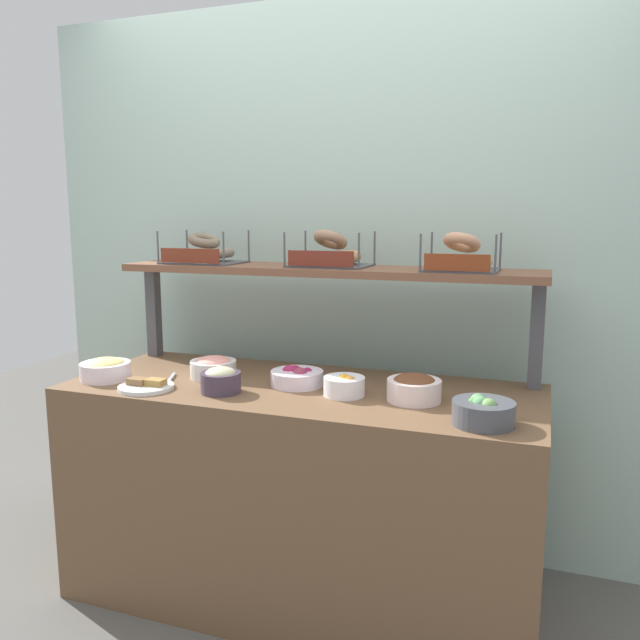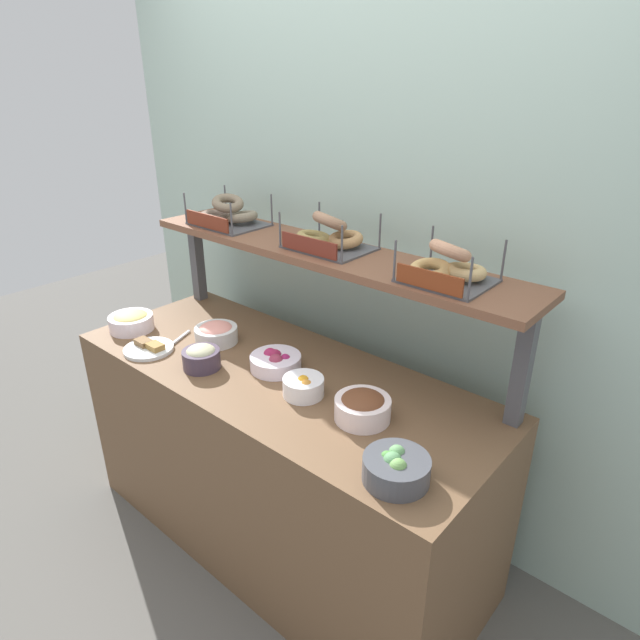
% 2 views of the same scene
% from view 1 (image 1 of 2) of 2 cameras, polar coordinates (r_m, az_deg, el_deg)
% --- Properties ---
extents(ground_plane, '(8.00, 8.00, 0.00)m').
position_cam_1_polar(ground_plane, '(2.74, -1.63, -23.39)').
color(ground_plane, '#595651').
extents(back_wall, '(2.97, 0.06, 2.40)m').
position_cam_1_polar(back_wall, '(2.84, 2.33, 3.65)').
color(back_wall, '#A8C4B6').
rests_on(back_wall, ground_plane).
extents(deli_counter, '(1.77, 0.70, 0.85)m').
position_cam_1_polar(deli_counter, '(2.54, -1.68, -15.30)').
color(deli_counter, brown).
rests_on(deli_counter, ground_plane).
extents(shelf_riser_left, '(0.05, 0.05, 0.40)m').
position_cam_1_polar(shelf_riser_left, '(2.97, -14.76, 0.68)').
color(shelf_riser_left, '#4C4C51').
rests_on(shelf_riser_left, deli_counter).
extents(shelf_riser_right, '(0.05, 0.05, 0.40)m').
position_cam_1_polar(shelf_riser_right, '(2.45, 18.96, -1.33)').
color(shelf_riser_right, '#4C4C51').
rests_on(shelf_riser_right, deli_counter).
extents(upper_shelf, '(1.73, 0.32, 0.03)m').
position_cam_1_polar(upper_shelf, '(2.57, 0.45, 4.50)').
color(upper_shelf, brown).
rests_on(upper_shelf, shelf_riser_left).
extents(bowl_fruit_salad, '(0.15, 0.15, 0.08)m').
position_cam_1_polar(bowl_fruit_salad, '(2.27, 2.21, -5.92)').
color(bowl_fruit_salad, white).
rests_on(bowl_fruit_salad, deli_counter).
extents(bowl_veggie_mix, '(0.19, 0.19, 0.09)m').
position_cam_1_polar(bowl_veggie_mix, '(2.02, 14.48, -8.00)').
color(bowl_veggie_mix, '#494B52').
rests_on(bowl_veggie_mix, deli_counter).
extents(bowl_lox_spread, '(0.18, 0.18, 0.09)m').
position_cam_1_polar(bowl_lox_spread, '(2.54, -9.59, -4.20)').
color(bowl_lox_spread, white).
rests_on(bowl_lox_spread, deli_counter).
extents(bowl_egg_salad, '(0.19, 0.19, 0.09)m').
position_cam_1_polar(bowl_egg_salad, '(2.62, -18.79, -4.19)').
color(bowl_egg_salad, white).
rests_on(bowl_egg_salad, deli_counter).
extents(bowl_beet_salad, '(0.20, 0.20, 0.08)m').
position_cam_1_polar(bowl_beet_salad, '(2.40, -2.11, -5.16)').
color(bowl_beet_salad, white).
rests_on(bowl_beet_salad, deli_counter).
extents(bowl_tuna_salad, '(0.15, 0.15, 0.09)m').
position_cam_1_polar(bowl_tuna_salad, '(2.33, -8.93, -5.35)').
color(bowl_tuna_salad, '#433648').
rests_on(bowl_tuna_salad, deli_counter).
extents(bowl_chocolate_spread, '(0.19, 0.19, 0.10)m').
position_cam_1_polar(bowl_chocolate_spread, '(2.22, 8.47, -6.04)').
color(bowl_chocolate_spread, white).
rests_on(bowl_chocolate_spread, deli_counter).
extents(serving_plate_white, '(0.20, 0.20, 0.04)m').
position_cam_1_polar(serving_plate_white, '(2.44, -15.40, -5.75)').
color(serving_plate_white, white).
rests_on(serving_plate_white, deli_counter).
extents(serving_spoon_near_plate, '(0.09, 0.17, 0.01)m').
position_cam_1_polar(serving_spoon_near_plate, '(2.51, -13.48, -5.35)').
color(serving_spoon_near_plate, '#B7B7BC').
rests_on(serving_spoon_near_plate, deli_counter).
extents(bagel_basket_poppy, '(0.32, 0.25, 0.14)m').
position_cam_1_polar(bagel_basket_poppy, '(2.78, -10.45, 5.98)').
color(bagel_basket_poppy, '#4C4C51').
rests_on(bagel_basket_poppy, upper_shelf).
extents(bagel_basket_everything, '(0.32, 0.26, 0.16)m').
position_cam_1_polar(bagel_basket_everything, '(2.57, 0.88, 5.93)').
color(bagel_basket_everything, '#4C4C51').
rests_on(bagel_basket_everything, upper_shelf).
extents(bagel_basket_sesame, '(0.27, 0.24, 0.15)m').
position_cam_1_polar(bagel_basket_sesame, '(2.42, 12.57, 5.49)').
color(bagel_basket_sesame, '#4C4C51').
rests_on(bagel_basket_sesame, upper_shelf).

